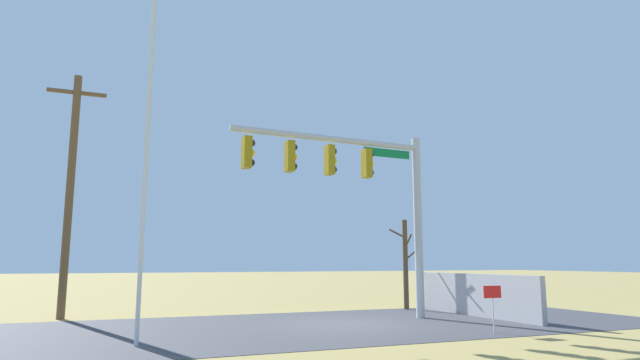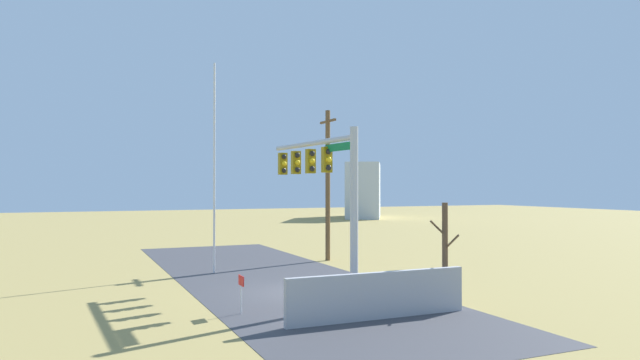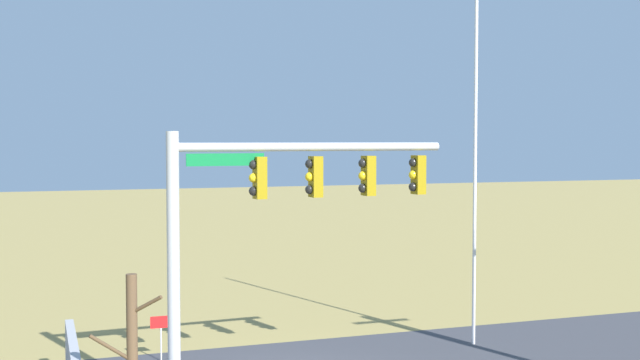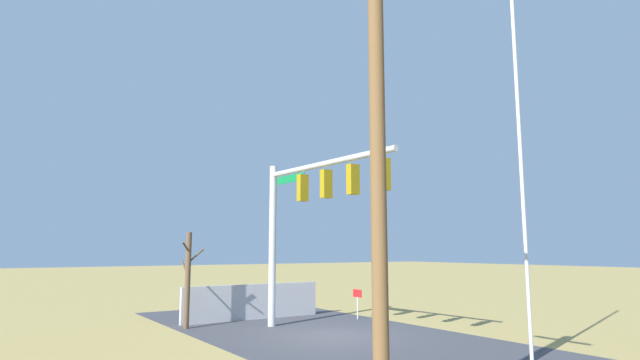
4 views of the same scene
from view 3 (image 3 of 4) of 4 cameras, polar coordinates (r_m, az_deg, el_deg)
signal_mast at (r=18.43m, az=-3.52°, el=-1.78°), size 6.79×0.70×6.11m
flagpole at (r=23.47m, az=10.94°, el=0.42°), size 0.10×0.10×9.89m
open_sign at (r=22.23m, az=-11.22°, el=-10.24°), size 0.56×0.04×1.22m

